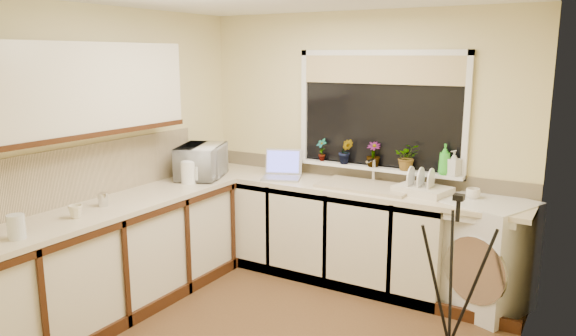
{
  "coord_description": "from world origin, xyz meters",
  "views": [
    {
      "loc": [
        1.99,
        -3.18,
        2.06
      ],
      "look_at": [
        -0.22,
        0.55,
        1.15
      ],
      "focal_mm": 33.86,
      "sensor_mm": 36.0,
      "label": 1
    }
  ],
  "objects_px": {
    "washing_machine": "(484,255)",
    "plant_b": "(346,151)",
    "steel_jar": "(103,200)",
    "plant_d": "(407,157)",
    "soap_bottle_clear": "(454,163)",
    "laptop": "(282,170)",
    "kettle": "(189,172)",
    "glass_jug": "(16,227)",
    "plant_c": "(373,154)",
    "microwave": "(201,161)",
    "cup_back": "(473,194)",
    "dish_rack": "(423,190)",
    "plant_a": "(322,150)",
    "soap_bottle_green": "(445,159)",
    "cup_left": "(75,212)",
    "tripod": "(454,272)"
  },
  "relations": [
    {
      "from": "soap_bottle_clear",
      "to": "cup_left",
      "type": "relative_size",
      "value": 2.12
    },
    {
      "from": "microwave",
      "to": "plant_a",
      "type": "distance_m",
      "value": 1.16
    },
    {
      "from": "kettle",
      "to": "dish_rack",
      "type": "distance_m",
      "value": 2.09
    },
    {
      "from": "steel_jar",
      "to": "plant_a",
      "type": "relative_size",
      "value": 0.48
    },
    {
      "from": "washing_machine",
      "to": "microwave",
      "type": "height_order",
      "value": "microwave"
    },
    {
      "from": "washing_machine",
      "to": "steel_jar",
      "type": "distance_m",
      "value": 3.08
    },
    {
      "from": "microwave",
      "to": "cup_back",
      "type": "relative_size",
      "value": 4.85
    },
    {
      "from": "microwave",
      "to": "glass_jug",
      "type": "bearing_deg",
      "value": 160.73
    },
    {
      "from": "soap_bottle_clear",
      "to": "glass_jug",
      "type": "bearing_deg",
      "value": -128.55
    },
    {
      "from": "laptop",
      "to": "plant_c",
      "type": "xyz_separation_m",
      "value": [
        0.82,
        0.25,
        0.19
      ]
    },
    {
      "from": "glass_jug",
      "to": "cup_left",
      "type": "bearing_deg",
      "value": 96.47
    },
    {
      "from": "plant_a",
      "to": "steel_jar",
      "type": "bearing_deg",
      "value": -117.84
    },
    {
      "from": "laptop",
      "to": "plant_b",
      "type": "relative_size",
      "value": 1.88
    },
    {
      "from": "microwave",
      "to": "plant_d",
      "type": "relative_size",
      "value": 2.34
    },
    {
      "from": "plant_a",
      "to": "soap_bottle_clear",
      "type": "height_order",
      "value": "plant_a"
    },
    {
      "from": "glass_jug",
      "to": "plant_a",
      "type": "bearing_deg",
      "value": 72.46
    },
    {
      "from": "steel_jar",
      "to": "plant_d",
      "type": "height_order",
      "value": "plant_d"
    },
    {
      "from": "plant_a",
      "to": "soap_bottle_clear",
      "type": "bearing_deg",
      "value": -0.34
    },
    {
      "from": "plant_b",
      "to": "plant_c",
      "type": "xyz_separation_m",
      "value": [
        0.27,
        0.02,
        -0.01
      ]
    },
    {
      "from": "glass_jug",
      "to": "plant_d",
      "type": "distance_m",
      "value": 3.13
    },
    {
      "from": "soap_bottle_clear",
      "to": "laptop",
      "type": "bearing_deg",
      "value": -171.06
    },
    {
      "from": "plant_c",
      "to": "soap_bottle_clear",
      "type": "distance_m",
      "value": 0.73
    },
    {
      "from": "laptop",
      "to": "steel_jar",
      "type": "relative_size",
      "value": 4.28
    },
    {
      "from": "soap_bottle_clear",
      "to": "cup_back",
      "type": "distance_m",
      "value": 0.33
    },
    {
      "from": "washing_machine",
      "to": "plant_d",
      "type": "height_order",
      "value": "plant_d"
    },
    {
      "from": "dish_rack",
      "to": "steel_jar",
      "type": "distance_m",
      "value": 2.61
    },
    {
      "from": "tripod",
      "to": "plant_c",
      "type": "relative_size",
      "value": 4.95
    },
    {
      "from": "glass_jug",
      "to": "cup_back",
      "type": "bearing_deg",
      "value": 47.27
    },
    {
      "from": "microwave",
      "to": "cup_left",
      "type": "relative_size",
      "value": 5.54
    },
    {
      "from": "soap_bottle_green",
      "to": "plant_a",
      "type": "bearing_deg",
      "value": 179.34
    },
    {
      "from": "washing_machine",
      "to": "laptop",
      "type": "height_order",
      "value": "laptop"
    },
    {
      "from": "washing_machine",
      "to": "plant_a",
      "type": "xyz_separation_m",
      "value": [
        -1.59,
        0.18,
        0.7
      ]
    },
    {
      "from": "kettle",
      "to": "soap_bottle_green",
      "type": "relative_size",
      "value": 0.75
    },
    {
      "from": "dish_rack",
      "to": "plant_d",
      "type": "relative_size",
      "value": 1.8
    },
    {
      "from": "dish_rack",
      "to": "soap_bottle_green",
      "type": "bearing_deg",
      "value": 66.94
    },
    {
      "from": "laptop",
      "to": "dish_rack",
      "type": "xyz_separation_m",
      "value": [
        1.35,
        0.06,
        -0.04
      ]
    },
    {
      "from": "dish_rack",
      "to": "cup_back",
      "type": "xyz_separation_m",
      "value": [
        0.4,
        0.04,
        0.01
      ]
    },
    {
      "from": "steel_jar",
      "to": "tripod",
      "type": "bearing_deg",
      "value": 19.67
    },
    {
      "from": "steel_jar",
      "to": "plant_a",
      "type": "height_order",
      "value": "plant_a"
    },
    {
      "from": "soap_bottle_green",
      "to": "soap_bottle_clear",
      "type": "height_order",
      "value": "soap_bottle_green"
    },
    {
      "from": "dish_rack",
      "to": "glass_jug",
      "type": "relative_size",
      "value": 2.73
    },
    {
      "from": "washing_machine",
      "to": "plant_b",
      "type": "xyz_separation_m",
      "value": [
        -1.32,
        0.15,
        0.71
      ]
    },
    {
      "from": "plant_b",
      "to": "plant_c",
      "type": "relative_size",
      "value": 1.05
    },
    {
      "from": "glass_jug",
      "to": "steel_jar",
      "type": "distance_m",
      "value": 0.82
    },
    {
      "from": "kettle",
      "to": "plant_c",
      "type": "xyz_separation_m",
      "value": [
        1.44,
        0.88,
        0.17
      ]
    },
    {
      "from": "kettle",
      "to": "plant_c",
      "type": "height_order",
      "value": "plant_c"
    },
    {
      "from": "dish_rack",
      "to": "soap_bottle_green",
      "type": "distance_m",
      "value": 0.33
    },
    {
      "from": "kettle",
      "to": "glass_jug",
      "type": "xyz_separation_m",
      "value": [
        0.07,
        -1.75,
        -0.02
      ]
    },
    {
      "from": "steel_jar",
      "to": "plant_d",
      "type": "bearing_deg",
      "value": 45.13
    },
    {
      "from": "plant_b",
      "to": "cup_back",
      "type": "relative_size",
      "value": 2.05
    }
  ]
}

